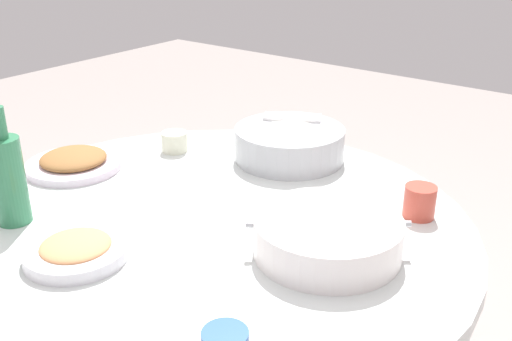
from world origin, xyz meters
name	(u,v)px	position (x,y,z in m)	size (l,w,h in m)	color
round_dining_table	(205,272)	(0.00, 0.00, 0.61)	(1.11, 1.11, 0.73)	#99999E
rice_bowl	(289,143)	(0.05, -0.38, 0.78)	(0.28, 0.28, 0.09)	#B2B5BA
soup_bowl	(328,237)	(-0.27, -0.05, 0.77)	(0.28, 0.28, 0.07)	white
dish_shrimp	(76,250)	(0.09, 0.25, 0.75)	(0.19, 0.19, 0.04)	silver
dish_stirfry	(74,162)	(0.44, -0.01, 0.75)	(0.23, 0.23, 0.05)	silver
green_bottle	(8,177)	(0.31, 0.23, 0.83)	(0.07, 0.07, 0.25)	#317C52
tea_cup_near	(420,202)	(-0.34, -0.29, 0.77)	(0.07, 0.07, 0.07)	#C04738
tea_cup_far	(174,142)	(0.32, -0.25, 0.76)	(0.07, 0.07, 0.05)	silver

